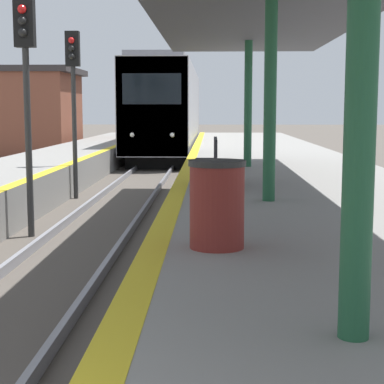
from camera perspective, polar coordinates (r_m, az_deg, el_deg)
name	(u,v)px	position (r m, az deg, el deg)	size (l,w,h in m)	color
train	(169,110)	(34.05, -2.06, 7.32)	(2.77, 19.59, 4.62)	black
signal_mid	(26,71)	(12.22, -14.55, 10.41)	(0.36, 0.31, 4.38)	#2D2D2D
signal_far	(73,82)	(17.29, -10.51, 9.56)	(0.36, 0.31, 4.38)	#2D2D2D
trash_bin	(217,204)	(6.85, 2.24, -1.08)	(0.61, 0.61, 0.94)	maroon
bench	(209,161)	(12.50, 1.54, 2.81)	(0.44, 1.76, 0.92)	#28282D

